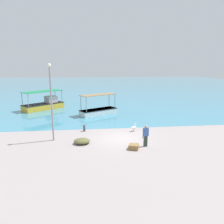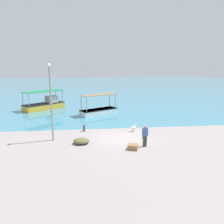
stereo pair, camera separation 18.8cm
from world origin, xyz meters
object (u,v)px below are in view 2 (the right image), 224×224
object	(u,v)px
lamp_post	(51,99)
pelican	(134,128)
fishing_boat_outer	(99,110)
glass_bottle	(143,137)
mooring_bollard	(84,128)
fisherman_standing	(145,135)
fishing_boat_far_left	(45,104)
cargo_crate	(133,147)
net_pile	(81,141)

from	to	relation	value
lamp_post	pelican	bearing A→B (deg)	13.21
fishing_boat_outer	glass_bottle	xyz separation A→B (m)	(3.28, -9.48, -0.41)
mooring_bollard	fisherman_standing	xyz separation A→B (m)	(4.67, -4.46, 0.56)
fishing_boat_far_left	mooring_bollard	world-z (taller)	fishing_boat_far_left
fishing_boat_outer	fisherman_standing	xyz separation A→B (m)	(2.96, -11.43, 0.39)
mooring_bollard	cargo_crate	bearing A→B (deg)	-53.16
pelican	cargo_crate	xyz separation A→B (m)	(-0.94, -4.34, -0.19)
pelican	fisherman_standing	world-z (taller)	fisherman_standing
fishing_boat_far_left	glass_bottle	size ratio (longest dim) A/B	20.67
pelican	mooring_bollard	distance (m)	4.65
net_pile	fisherman_standing	bearing A→B (deg)	-13.63
mooring_bollard	lamp_post	bearing A→B (deg)	-138.30
net_pile	cargo_crate	size ratio (longest dim) A/B	1.81
fishing_boat_far_left	fishing_boat_outer	bearing A→B (deg)	-29.46
net_pile	fishing_boat_outer	bearing A→B (deg)	79.73
fishing_boat_far_left	glass_bottle	distance (m)	17.30
lamp_post	fisherman_standing	size ratio (longest dim) A/B	3.68
fishing_boat_outer	fishing_boat_far_left	bearing A→B (deg)	150.54
net_pile	cargo_crate	bearing A→B (deg)	-22.80
fishing_boat_outer	net_pile	distance (m)	10.44
pelican	mooring_bollard	bearing A→B (deg)	173.10
fisherman_standing	cargo_crate	distance (m)	1.31
fisherman_standing	glass_bottle	distance (m)	2.14
fishing_boat_far_left	pelican	world-z (taller)	fishing_boat_far_left
net_pile	pelican	bearing A→B (deg)	29.89
fishing_boat_far_left	fishing_boat_outer	world-z (taller)	fishing_boat_far_left
pelican	glass_bottle	size ratio (longest dim) A/B	2.96
pelican	lamp_post	bearing A→B (deg)	-166.79
pelican	mooring_bollard	xyz separation A→B (m)	(-4.61, 0.56, -0.03)
fishing_boat_outer	pelican	xyz separation A→B (m)	(2.90, -7.53, -0.14)
fishing_boat_far_left	net_pile	distance (m)	15.44
lamp_post	fisherman_standing	world-z (taller)	lamp_post
fishing_boat_outer	fisherman_standing	bearing A→B (deg)	-75.47
lamp_post	net_pile	world-z (taller)	lamp_post
mooring_bollard	fisherman_standing	size ratio (longest dim) A/B	0.39
fishing_boat_far_left	mooring_bollard	bearing A→B (deg)	-63.09
cargo_crate	glass_bottle	world-z (taller)	cargo_crate
lamp_post	net_pile	xyz separation A→B (m)	(2.35, -1.07, -3.26)
fisherman_standing	lamp_post	bearing A→B (deg)	162.69
pelican	glass_bottle	world-z (taller)	pelican
net_pile	cargo_crate	distance (m)	4.14
fishing_boat_far_left	pelican	bearing A→B (deg)	-48.72
fishing_boat_far_left	net_pile	world-z (taller)	fishing_boat_far_left
fishing_boat_far_left	glass_bottle	world-z (taller)	fishing_boat_far_left
fishing_boat_outer	lamp_post	size ratio (longest dim) A/B	0.79
net_pile	cargo_crate	world-z (taller)	net_pile
cargo_crate	glass_bottle	xyz separation A→B (m)	(1.32, 2.39, -0.07)
fishing_boat_outer	pelican	bearing A→B (deg)	-68.92
pelican	net_pile	world-z (taller)	pelican
fishing_boat_far_left	fisherman_standing	bearing A→B (deg)	-56.49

